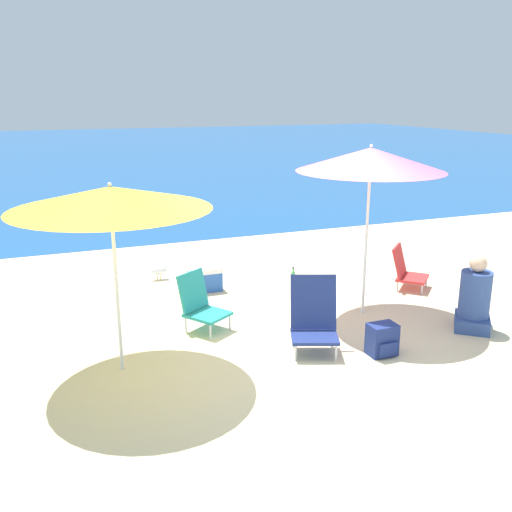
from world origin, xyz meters
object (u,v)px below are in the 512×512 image
(water_bottle, at_px, (293,278))
(seagull, at_px, (159,271))
(beach_chair_navy, at_px, (314,317))
(person_seated_near, at_px, (474,300))
(cooler_box, at_px, (205,278))
(beach_umbrella_yellow, at_px, (110,198))
(backpack_navy, at_px, (382,340))
(beach_umbrella_pink, at_px, (371,160))
(beach_chair_teal, at_px, (200,303))
(beach_chair_red, at_px, (406,269))

(water_bottle, xyz_separation_m, seagull, (-1.82, 0.98, 0.03))
(beach_chair_navy, xyz_separation_m, person_seated_near, (2.07, -0.19, -0.01))
(water_bottle, height_order, seagull, water_bottle)
(beach_chair_navy, height_order, cooler_box, beach_chair_navy)
(beach_umbrella_yellow, xyz_separation_m, cooler_box, (1.52, 2.10, -1.62))
(person_seated_near, bearing_deg, water_bottle, 159.61)
(beach_umbrella_yellow, relative_size, water_bottle, 7.22)
(person_seated_near, xyz_separation_m, water_bottle, (-1.32, 2.33, -0.27))
(beach_umbrella_yellow, height_order, water_bottle, beach_umbrella_yellow)
(beach_chair_navy, bearing_deg, backpack_navy, -11.10)
(beach_umbrella_pink, xyz_separation_m, person_seated_near, (0.96, -0.94, -1.62))
(beach_chair_navy, relative_size, water_bottle, 3.04)
(beach_umbrella_yellow, distance_m, water_bottle, 3.77)
(beach_chair_teal, relative_size, seagull, 2.60)
(beach_umbrella_pink, distance_m, beach_chair_navy, 2.09)
(person_seated_near, bearing_deg, beach_chair_red, 124.29)
(seagull, bearing_deg, beach_umbrella_yellow, -109.47)
(water_bottle, bearing_deg, beach_chair_teal, -147.64)
(beach_umbrella_yellow, relative_size, cooler_box, 4.36)
(backpack_navy, bearing_deg, beach_chair_teal, 139.24)
(beach_umbrella_pink, xyz_separation_m, cooler_box, (-1.66, 1.64, -1.82))
(beach_chair_red, relative_size, cooler_box, 1.52)
(beach_chair_navy, xyz_separation_m, backpack_navy, (0.64, -0.40, -0.22))
(beach_umbrella_pink, relative_size, person_seated_near, 2.33)
(beach_chair_navy, distance_m, seagull, 3.30)
(beach_chair_navy, xyz_separation_m, cooler_box, (-0.55, 2.39, -0.21))
(seagull, bearing_deg, beach_chair_navy, -70.93)
(beach_chair_red, xyz_separation_m, cooler_box, (-2.78, 0.99, -0.11))
(beach_chair_red, height_order, backpack_navy, beach_chair_red)
(beach_chair_red, relative_size, person_seated_near, 0.73)
(beach_chair_teal, relative_size, water_bottle, 2.57)
(beach_chair_red, distance_m, backpack_navy, 2.41)
(beach_chair_teal, distance_m, cooler_box, 1.45)
(beach_chair_navy, distance_m, water_bottle, 2.28)
(backpack_navy, distance_m, cooler_box, 3.04)
(cooler_box, bearing_deg, beach_umbrella_pink, -44.64)
(backpack_navy, distance_m, seagull, 3.91)
(beach_chair_red, relative_size, water_bottle, 2.53)
(beach_umbrella_pink, distance_m, backpack_navy, 2.21)
(water_bottle, relative_size, seagull, 1.01)
(beach_umbrella_yellow, relative_size, beach_chair_teal, 2.81)
(backpack_navy, relative_size, water_bottle, 1.30)
(beach_chair_navy, relative_size, person_seated_near, 0.88)
(seagull, bearing_deg, cooler_box, -54.22)
(beach_chair_teal, xyz_separation_m, person_seated_near, (3.08, -1.21, 0.04))
(beach_umbrella_pink, height_order, water_bottle, beach_umbrella_pink)
(beach_umbrella_pink, distance_m, water_bottle, 2.37)
(beach_umbrella_pink, relative_size, cooler_box, 4.85)
(backpack_navy, bearing_deg, person_seated_near, 8.49)
(seagull, bearing_deg, backpack_navy, -64.02)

